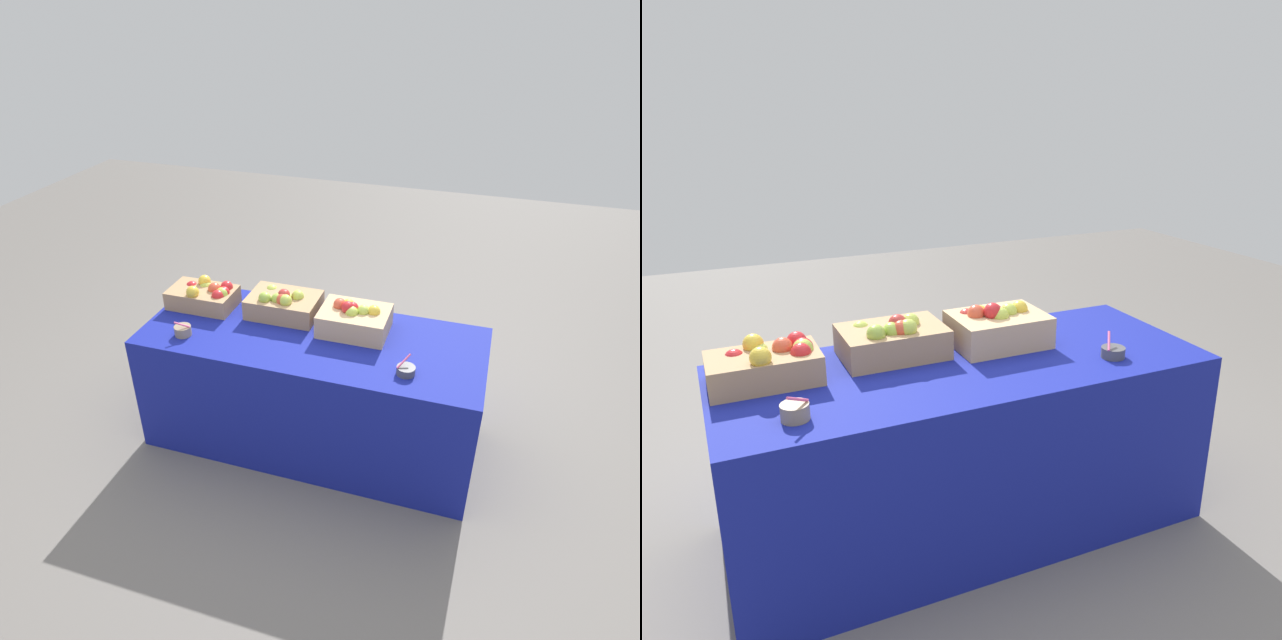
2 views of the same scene
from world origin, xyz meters
The scene contains 7 objects.
ground_plane centered at (0.00, 0.00, 0.00)m, with size 10.00×10.00×0.00m, color slate.
table centered at (0.00, 0.00, 0.37)m, with size 1.90×0.76×0.74m, color navy.
apple_crate_left centered at (-0.72, 0.12, 0.81)m, with size 0.39×0.24×0.17m.
apple_crate_middle centered at (-0.23, 0.17, 0.81)m, with size 0.41×0.28×0.18m.
apple_crate_right centered at (0.21, 0.12, 0.82)m, with size 0.38×0.29×0.19m.
sample_bowl_near centered at (0.56, -0.20, 0.76)m, with size 0.09×0.10×0.09m.
sample_bowl_mid centered at (-0.68, -0.21, 0.77)m, with size 0.09×0.09×0.10m.
Camera 1 is at (0.85, -2.53, 2.45)m, focal length 32.12 mm.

